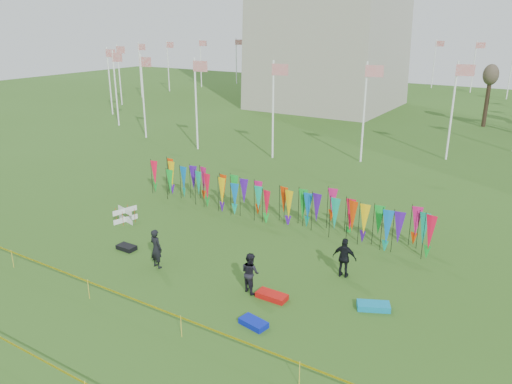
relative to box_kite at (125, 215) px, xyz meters
The scene contains 13 objects.
ground 7.98m from the box_kite, 31.89° to the right, with size 160.00×160.00×0.00m, color #2D5217.
flagpole_ring 44.53m from the box_kite, 99.38° to the left, with size 57.40×56.16×8.00m.
banner_row 8.57m from the box_kite, 34.28° to the left, with size 18.64×0.64×2.20m.
caution_tape_near 9.44m from the box_kite, 46.08° to the right, with size 26.00×0.02×0.90m.
caution_tape_far 12.78m from the box_kite, 59.19° to the right, with size 26.00×0.02×0.90m.
box_kite is the anchor object (origin of this frame).
person_left 6.22m from the box_kite, 30.68° to the right, with size 0.70×0.51×1.91m, color black.
person_mid 10.62m from the box_kite, 14.81° to the right, with size 0.87×0.54×1.79m, color black.
person_right 13.16m from the box_kite, ahead, with size 1.09×0.62×1.87m, color black.
kite_bag_blue 12.68m from the box_kite, 22.22° to the right, with size 1.09×0.57×0.23m, color #0B1DB3.
kite_bag_red 11.66m from the box_kite, 13.56° to the right, with size 1.30×0.60×0.24m, color red.
kite_bag_black 3.75m from the box_kite, 43.60° to the right, with size 0.98×0.57×0.23m, color black.
kite_bag_teal 15.26m from the box_kite, ahead, with size 1.30×0.62×0.25m, color #0D8AB7.
Camera 1 is at (13.69, -14.34, 11.02)m, focal length 35.00 mm.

